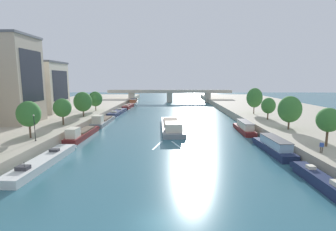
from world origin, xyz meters
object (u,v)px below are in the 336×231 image
(moored_boat_right_downstream, at_px, (274,146))
(tree_left_third, at_px, (29,114))
(moored_boat_right_near, at_px, (319,180))
(moored_boat_left_gap_after, at_px, (82,134))
(moored_boat_left_midway, at_px, (103,121))
(tree_left_nearest, at_px, (95,99))
(lamppost_left_bank, at_px, (34,126))
(tree_left_far, at_px, (62,108))
(tree_right_nearest, at_px, (268,106))
(tree_left_midway, at_px, (83,102))
(moored_boat_right_upstream, at_px, (244,127))
(moored_boat_left_far, at_px, (118,112))
(person_on_quay, at_px, (322,146))
(moored_boat_left_upstream, at_px, (134,102))
(moored_boat_left_second, at_px, (44,161))
(moored_boat_left_downstream, at_px, (128,106))
(tree_right_by_lamp, at_px, (290,109))
(barge_midriver, at_px, (172,126))
(tree_right_second, at_px, (328,120))
(bridge_far, at_px, (170,94))
(tree_right_far, at_px, (254,98))

(moored_boat_right_downstream, distance_m, tree_left_third, 41.31)
(tree_left_third, bearing_deg, moored_boat_right_near, -19.06)
(moored_boat_left_gap_after, height_order, moored_boat_left_midway, moored_boat_left_midway)
(tree_left_nearest, distance_m, lamppost_left_bank, 38.47)
(tree_left_far, distance_m, tree_right_nearest, 48.18)
(tree_left_midway, bearing_deg, moored_boat_right_upstream, -13.87)
(moored_boat_left_gap_after, bearing_deg, tree_right_nearest, 15.09)
(moored_boat_left_far, xyz_separation_m, person_on_quay, (39.03, -51.15, 2.35))
(moored_boat_right_downstream, distance_m, person_on_quay, 7.94)
(lamppost_left_bank, bearing_deg, tree_left_far, 96.35)
(moored_boat_left_upstream, bearing_deg, tree_left_third, -94.56)
(moored_boat_left_second, bearing_deg, moored_boat_left_downstream, 89.97)
(moored_boat_right_near, height_order, tree_right_by_lamp, tree_right_by_lamp)
(barge_midriver, height_order, moored_boat_left_gap_after, moored_boat_left_gap_after)
(moored_boat_left_upstream, xyz_separation_m, person_on_quay, (38.50, -84.69, 1.84))
(moored_boat_left_midway, xyz_separation_m, moored_boat_right_near, (35.26, -38.43, -0.15))
(moored_boat_right_upstream, height_order, tree_left_midway, tree_left_midway)
(moored_boat_right_near, height_order, tree_left_far, tree_left_far)
(tree_right_second, distance_m, bridge_far, 94.24)
(moored_boat_left_second, height_order, lamppost_left_bank, lamppost_left_bank)
(moored_boat_left_downstream, xyz_separation_m, tree_left_third, (-6.21, -60.88, 5.48))
(moored_boat_left_upstream, xyz_separation_m, tree_left_midway, (-5.63, -52.22, 4.86))
(moored_boat_left_downstream, height_order, tree_right_far, tree_right_far)
(moored_boat_right_upstream, bearing_deg, tree_right_nearest, 36.19)
(moored_boat_right_upstream, height_order, tree_left_third, tree_left_third)
(moored_boat_left_downstream, bearing_deg, tree_left_midway, -98.93)
(moored_boat_left_gap_after, bearing_deg, tree_right_far, 27.30)
(moored_boat_left_gap_after, height_order, moored_boat_left_downstream, moored_boat_left_gap_after)
(bridge_far, bearing_deg, moored_boat_left_midway, -105.79)
(tree_right_by_lamp, bearing_deg, tree_left_far, 175.04)
(tree_right_by_lamp, height_order, bridge_far, tree_right_by_lamp)
(moored_boat_left_downstream, bearing_deg, moored_boat_left_far, -92.03)
(moored_boat_left_downstream, xyz_separation_m, moored_boat_right_upstream, (34.56, -46.39, 0.39))
(tree_left_nearest, bearing_deg, tree_right_second, -41.08)
(tree_left_third, bearing_deg, lamppost_left_bank, -46.11)
(moored_boat_left_downstream, bearing_deg, barge_midriver, -67.39)
(moored_boat_right_downstream, relative_size, tree_right_far, 1.72)
(moored_boat_right_near, height_order, tree_right_nearest, tree_right_nearest)
(lamppost_left_bank, bearing_deg, moored_boat_left_second, -54.36)
(tree_right_nearest, xyz_separation_m, lamppost_left_bank, (-45.99, -21.83, -1.06))
(tree_left_far, xyz_separation_m, person_on_quay, (44.20, -20.07, -2.84))
(tree_left_far, bearing_deg, moored_boat_right_downstream, -18.11)
(tree_left_midway, bearing_deg, tree_right_far, 6.90)
(tree_right_second, xyz_separation_m, tree_right_by_lamp, (0.28, 12.68, 0.03))
(barge_midriver, bearing_deg, person_on_quay, -51.50)
(moored_boat_right_near, xyz_separation_m, tree_left_nearest, (-40.73, 50.48, 5.03))
(tree_left_nearest, distance_m, tree_right_second, 62.51)
(moored_boat_left_far, bearing_deg, tree_left_nearest, -128.53)
(moored_boat_left_far, relative_size, tree_right_far, 2.28)
(tree_left_nearest, distance_m, tree_right_by_lamp, 55.26)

